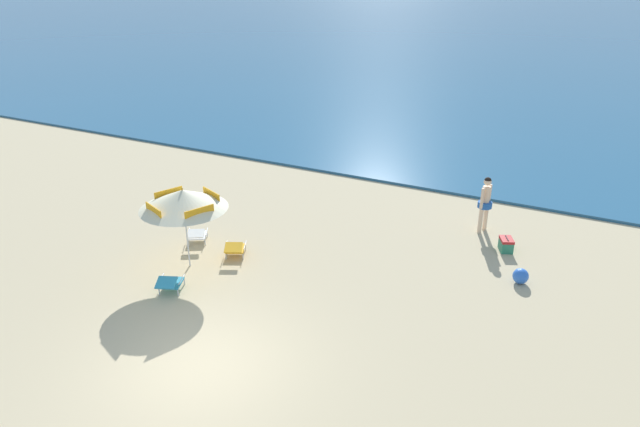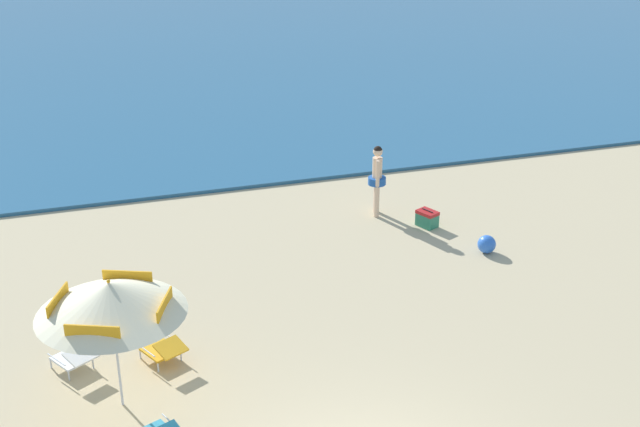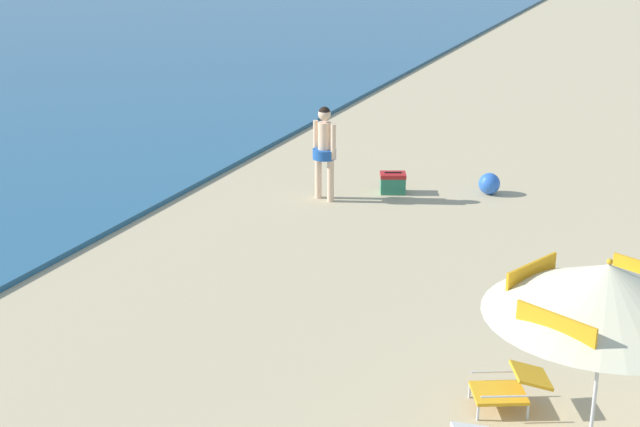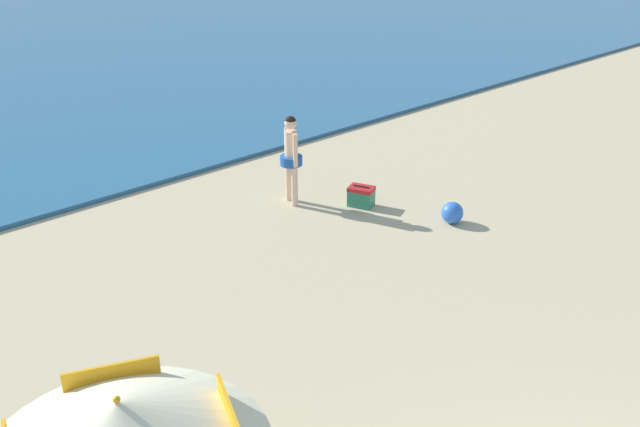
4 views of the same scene
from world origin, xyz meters
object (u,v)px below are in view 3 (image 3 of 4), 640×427
at_px(person_standing_near_shore, 324,147).
at_px(beach_ball, 489,184).
at_px(lounge_chair_beside_umbrella, 510,387).
at_px(cooler_box, 393,183).
at_px(beach_umbrella_striped_main, 607,290).

bearing_deg(person_standing_near_shore, beach_ball, -59.71).
xyz_separation_m(lounge_chair_beside_umbrella, person_standing_near_shore, (5.98, 5.01, 0.77)).
bearing_deg(person_standing_near_shore, lounge_chair_beside_umbrella, -140.05).
xyz_separation_m(cooler_box, beach_ball, (0.70, -1.73, 0.01)).
relative_size(beach_umbrella_striped_main, beach_ball, 7.03).
bearing_deg(beach_ball, person_standing_near_shore, 120.29).
xyz_separation_m(beach_umbrella_striped_main, cooler_box, (7.74, 4.99, -1.82)).
relative_size(beach_umbrella_striped_main, person_standing_near_shore, 1.63).
bearing_deg(lounge_chair_beside_umbrella, cooler_box, 29.84).
bearing_deg(beach_ball, beach_umbrella_striped_main, -158.92).
relative_size(lounge_chair_beside_umbrella, person_standing_near_shore, 0.55).
height_order(beach_umbrella_striped_main, person_standing_near_shore, beach_umbrella_striped_main).
height_order(lounge_chair_beside_umbrella, cooler_box, lounge_chair_beside_umbrella).
xyz_separation_m(beach_umbrella_striped_main, person_standing_near_shore, (6.81, 6.03, -0.98)).
xyz_separation_m(lounge_chair_beside_umbrella, cooler_box, (6.91, 3.96, -0.08)).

